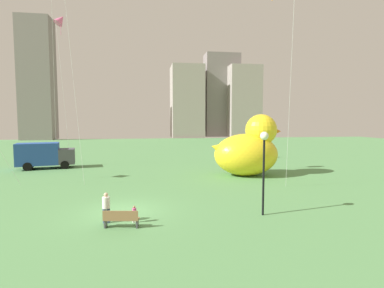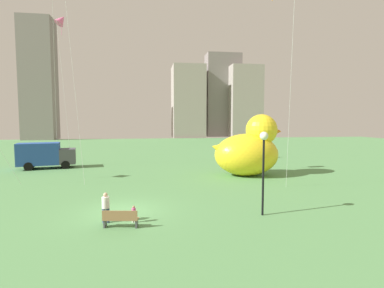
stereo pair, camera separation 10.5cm
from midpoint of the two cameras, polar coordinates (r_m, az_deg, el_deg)
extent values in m
plane|color=#589154|center=(18.37, -13.05, -12.45)|extent=(140.00, 140.00, 0.00)
cube|color=olive|center=(15.70, -13.58, -13.83)|extent=(1.79, 0.72, 0.06)
cube|color=olive|center=(15.44, -13.78, -13.15)|extent=(1.73, 0.34, 0.45)
cube|color=#47474C|center=(15.98, -16.42, -14.41)|extent=(0.14, 0.38, 0.39)
cube|color=#47474C|center=(15.61, -10.65, -14.77)|extent=(0.14, 0.38, 0.39)
cylinder|color=#38476B|center=(16.56, -16.63, -13.02)|extent=(0.18, 0.18, 0.78)
cylinder|color=#38476B|center=(16.53, -15.93, -13.03)|extent=(0.18, 0.18, 0.78)
cylinder|color=white|center=(16.35, -16.34, -10.73)|extent=(0.39, 0.39, 0.59)
sphere|color=#D8AD8C|center=(16.25, -16.37, -9.34)|extent=(0.23, 0.23, 0.23)
cylinder|color=silver|center=(16.29, -11.38, -13.84)|extent=(0.10, 0.10, 0.44)
cylinder|color=silver|center=(16.29, -10.98, -13.84)|extent=(0.10, 0.10, 0.44)
cylinder|color=#D85999|center=(16.17, -11.20, -12.55)|extent=(0.22, 0.22, 0.33)
sphere|color=#A87C5B|center=(16.10, -11.21, -11.77)|extent=(0.13, 0.13, 0.13)
ellipsoid|color=yellow|center=(29.15, 10.22, -2.03)|extent=(6.21, 4.59, 4.05)
sphere|color=yellow|center=(29.49, 13.02, 2.66)|extent=(3.02, 3.02, 3.02)
cone|color=orange|center=(30.03, 15.43, 2.36)|extent=(1.36, 1.36, 1.36)
cone|color=yellow|center=(28.33, 5.06, -0.79)|extent=(1.85, 1.62, 1.95)
cylinder|color=black|center=(17.18, 13.39, -6.27)|extent=(0.12, 0.12, 4.29)
sphere|color=#EAEACC|center=(16.90, 13.53, 1.53)|extent=(0.47, 0.47, 0.47)
cube|color=#264CA5|center=(36.73, -27.54, -1.71)|extent=(4.60, 3.09, 2.40)
cube|color=#4C4C56|center=(36.50, -22.94, -2.15)|extent=(2.07, 2.58, 1.68)
cylinder|color=black|center=(36.61, -23.21, -3.47)|extent=(1.36, 2.53, 0.90)
cylinder|color=black|center=(37.00, -28.84, -3.59)|extent=(1.36, 2.53, 0.90)
cube|color=gray|center=(93.02, -27.59, 10.95)|extent=(8.50, 6.36, 32.95)
cube|color=#9E938C|center=(94.54, -1.03, 8.08)|extent=(9.84, 10.46, 22.18)
cube|color=gray|center=(99.98, 5.65, 9.22)|extent=(11.17, 6.64, 26.89)
cube|color=#9E938C|center=(97.14, 9.78, 7.98)|extent=(9.94, 7.96, 22.40)
cylinder|color=silver|center=(36.46, -25.08, 12.82)|extent=(1.12, 3.44, 21.67)
cylinder|color=silver|center=(23.50, 18.22, 10.55)|extent=(1.05, 2.72, 15.76)
cylinder|color=silver|center=(37.40, -23.55, 8.83)|extent=(1.04, 0.35, 16.71)
cone|color=pink|center=(39.49, -24.01, 20.94)|extent=(1.87, 1.69, 1.53)
cylinder|color=pink|center=(39.24, -23.96, 19.68)|extent=(0.04, 0.04, 1.60)
cylinder|color=silver|center=(26.63, -21.97, 11.78)|extent=(1.44, 0.74, 17.66)
camera|label=1|loc=(0.05, -90.14, -0.01)|focal=27.80mm
camera|label=2|loc=(0.05, 89.86, 0.01)|focal=27.80mm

